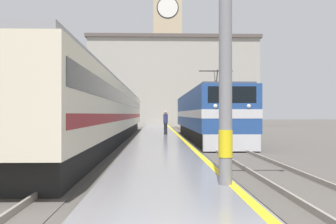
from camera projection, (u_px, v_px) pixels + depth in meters
ground_plane at (158, 136)px, 33.77m from camera, size 200.00×200.00×0.00m
platform at (159, 137)px, 28.78m from camera, size 3.16×140.00×0.32m
rail_track_near at (205, 139)px, 28.88m from camera, size 2.84×140.00×0.16m
rail_track_far at (110, 139)px, 28.66m from camera, size 2.83×140.00×0.16m
locomotive_train at (205, 115)px, 28.50m from camera, size 2.92×20.01×4.48m
passenger_train at (108, 112)px, 27.26m from camera, size 2.92×39.04×3.76m
person_on_platform at (166, 122)px, 29.76m from camera, size 0.34×0.34×1.79m
clock_tower at (167, 40)px, 67.53m from camera, size 5.97×5.97×27.21m
station_building at (173, 82)px, 60.43m from camera, size 25.78×7.78×13.52m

